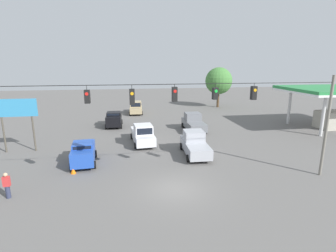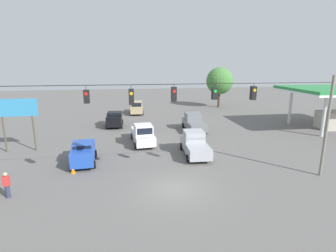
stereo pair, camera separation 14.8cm
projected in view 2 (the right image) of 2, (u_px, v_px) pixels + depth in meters
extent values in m
plane|color=#605E5B|center=(175.00, 189.00, 17.49)|extent=(140.00, 140.00, 0.00)
cylinder|color=slate|center=(327.00, 127.00, 18.77)|extent=(0.20, 0.20, 7.40)
cylinder|color=black|center=(174.00, 84.00, 16.36)|extent=(22.31, 0.04, 0.04)
cube|color=black|center=(253.00, 93.00, 17.30)|extent=(0.32, 0.36, 0.90)
cylinder|color=black|center=(254.00, 85.00, 17.18)|extent=(0.03, 0.03, 0.19)
cylinder|color=orange|center=(255.00, 90.00, 17.07)|extent=(0.20, 0.02, 0.20)
cube|color=black|center=(214.00, 93.00, 16.91)|extent=(0.32, 0.36, 0.77)
cylinder|color=black|center=(215.00, 86.00, 16.79)|extent=(0.03, 0.03, 0.25)
cylinder|color=green|center=(216.00, 91.00, 16.68)|extent=(0.20, 0.02, 0.20)
cube|color=black|center=(174.00, 94.00, 16.51)|extent=(0.32, 0.36, 0.92)
cylinder|color=black|center=(174.00, 86.00, 16.38)|extent=(0.03, 0.03, 0.17)
cylinder|color=red|center=(174.00, 91.00, 16.28)|extent=(0.20, 0.02, 0.20)
cube|color=black|center=(131.00, 97.00, 16.14)|extent=(0.32, 0.36, 0.97)
cylinder|color=black|center=(131.00, 87.00, 16.00)|extent=(0.03, 0.03, 0.25)
cylinder|color=orange|center=(131.00, 94.00, 15.91)|extent=(0.20, 0.02, 0.20)
cube|color=black|center=(87.00, 97.00, 15.73)|extent=(0.32, 0.36, 0.81)
cylinder|color=black|center=(86.00, 88.00, 15.61)|extent=(0.03, 0.03, 0.27)
cylinder|color=red|center=(86.00, 94.00, 15.51)|extent=(0.20, 0.02, 0.20)
cube|color=#A8AAB2|center=(195.00, 147.00, 23.79)|extent=(2.12, 5.17, 0.90)
cube|color=#A8AAB2|center=(194.00, 136.00, 24.17)|extent=(1.84, 1.90, 0.90)
cube|color=black|center=(192.00, 133.00, 25.07)|extent=(1.54, 0.08, 0.63)
cylinder|color=black|center=(201.00, 146.00, 25.61)|extent=(0.24, 0.65, 0.64)
cylinder|color=black|center=(182.00, 146.00, 25.39)|extent=(0.24, 0.65, 0.64)
cylinder|color=black|center=(210.00, 157.00, 22.41)|extent=(0.24, 0.65, 0.64)
cylinder|color=black|center=(188.00, 158.00, 22.19)|extent=(0.24, 0.65, 0.64)
cube|color=slate|center=(194.00, 125.00, 32.39)|extent=(2.07, 5.10, 0.90)
cube|color=slate|center=(193.00, 116.00, 32.76)|extent=(1.88, 1.84, 0.90)
cube|color=black|center=(191.00, 115.00, 33.65)|extent=(1.62, 0.03, 0.63)
cylinder|color=black|center=(198.00, 125.00, 34.24)|extent=(0.23, 0.64, 0.64)
cylinder|color=black|center=(183.00, 125.00, 33.92)|extent=(0.23, 0.64, 0.64)
cylinder|color=black|center=(206.00, 131.00, 31.07)|extent=(0.23, 0.64, 0.64)
cylinder|color=black|center=(189.00, 132.00, 30.76)|extent=(0.23, 0.64, 0.64)
cube|color=tan|center=(137.00, 109.00, 43.56)|extent=(2.13, 5.32, 0.90)
cube|color=tan|center=(136.00, 104.00, 42.74)|extent=(1.86, 1.96, 0.90)
cube|color=black|center=(136.00, 105.00, 41.82)|extent=(1.56, 0.08, 0.63)
cylinder|color=black|center=(131.00, 113.00, 41.91)|extent=(0.24, 0.65, 0.64)
cylinder|color=black|center=(143.00, 113.00, 42.13)|extent=(0.24, 0.65, 0.64)
cylinder|color=black|center=(131.00, 110.00, 45.21)|extent=(0.24, 0.65, 0.64)
cylinder|color=black|center=(142.00, 109.00, 45.43)|extent=(0.24, 0.65, 0.64)
cube|color=black|center=(114.00, 119.00, 34.52)|extent=(1.95, 4.07, 1.26)
cube|color=black|center=(114.00, 113.00, 34.33)|extent=(1.77, 1.80, 0.36)
cube|color=black|center=(114.00, 115.00, 33.46)|extent=(1.52, 0.04, 0.25)
cylinder|color=black|center=(107.00, 127.00, 33.28)|extent=(0.23, 0.64, 0.64)
cylinder|color=black|center=(122.00, 126.00, 33.53)|extent=(0.23, 0.64, 0.64)
cylinder|color=black|center=(108.00, 122.00, 35.81)|extent=(0.23, 0.64, 0.64)
cylinder|color=black|center=(122.00, 122.00, 36.06)|extent=(0.23, 0.64, 0.64)
cube|color=silver|center=(143.00, 136.00, 27.37)|extent=(2.33, 5.53, 0.90)
cube|color=silver|center=(143.00, 129.00, 26.55)|extent=(1.90, 2.08, 0.90)
cube|color=black|center=(145.00, 131.00, 25.62)|extent=(1.52, 0.14, 0.63)
cylinder|color=black|center=(136.00, 146.00, 25.60)|extent=(0.27, 0.66, 0.64)
cylinder|color=black|center=(155.00, 144.00, 26.03)|extent=(0.27, 0.66, 0.64)
cylinder|color=black|center=(132.00, 136.00, 28.92)|extent=(0.27, 0.66, 0.64)
cylinder|color=black|center=(149.00, 135.00, 29.35)|extent=(0.27, 0.66, 0.64)
cube|color=#234CB2|center=(83.00, 153.00, 21.80)|extent=(2.06, 4.19, 1.15)
cube|color=#234CB2|center=(83.00, 144.00, 21.62)|extent=(1.75, 1.91, 0.36)
cube|color=black|center=(82.00, 148.00, 20.76)|extent=(1.40, 0.13, 0.25)
cylinder|color=black|center=(71.00, 166.00, 20.49)|extent=(0.27, 0.65, 0.64)
cylinder|color=black|center=(94.00, 164.00, 20.88)|extent=(0.27, 0.65, 0.64)
cylinder|color=black|center=(75.00, 155.00, 22.99)|extent=(0.27, 0.65, 0.64)
cylinder|color=black|center=(95.00, 154.00, 23.38)|extent=(0.27, 0.65, 0.64)
cone|color=orange|center=(73.00, 170.00, 19.93)|extent=(0.39, 0.39, 0.55)
cone|color=orange|center=(78.00, 162.00, 21.61)|extent=(0.39, 0.39, 0.55)
cone|color=orange|center=(84.00, 152.00, 24.02)|extent=(0.39, 0.39, 0.55)
cylinder|color=silver|center=(290.00, 106.00, 35.57)|extent=(0.36, 0.36, 4.88)
cylinder|color=silver|center=(324.00, 115.00, 29.50)|extent=(0.36, 0.36, 4.88)
cylinder|color=#4C473D|center=(34.00, 133.00, 24.83)|extent=(0.16, 0.16, 3.38)
cylinder|color=#4C473D|center=(5.00, 135.00, 24.44)|extent=(0.16, 0.16, 3.38)
cube|color=#338CBF|center=(16.00, 108.00, 24.04)|extent=(3.73, 0.12, 1.64)
cylinder|color=#2D334C|center=(8.00, 191.00, 16.32)|extent=(0.28, 0.28, 0.80)
cube|color=red|center=(6.00, 181.00, 16.16)|extent=(0.40, 0.24, 0.63)
sphere|color=tan|center=(5.00, 174.00, 16.05)|extent=(0.25, 0.25, 0.25)
cylinder|color=#4C3823|center=(219.00, 98.00, 49.41)|extent=(0.46, 0.46, 3.57)
sphere|color=#427A38|center=(220.00, 81.00, 48.67)|extent=(4.97, 4.97, 4.97)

